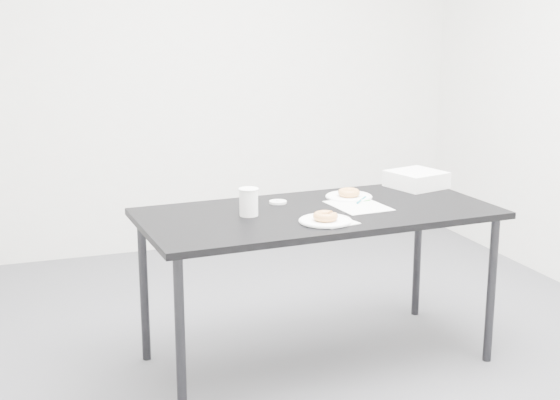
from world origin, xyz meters
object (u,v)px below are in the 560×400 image
object	(u,v)px
coffee_cup	(249,202)
bakery_box	(416,179)
donut_far	(349,193)
table	(318,222)
pen	(361,200)
plate_far	(349,197)
scorecard	(358,206)
donut_near	(325,216)
plate_near	(325,221)

from	to	relation	value
coffee_cup	bakery_box	bearing A→B (deg)	14.94
donut_far	table	bearing A→B (deg)	-141.78
pen	plate_far	size ratio (longest dim) A/B	0.59
scorecard	plate_far	bearing A→B (deg)	75.23
table	coffee_cup	xyz separation A→B (m)	(-0.35, 0.02, 0.13)
table	plate_far	world-z (taller)	plate_far
pen	plate_far	distance (m)	0.10
table	scorecard	size ratio (longest dim) A/B	5.70
plate_far	donut_far	size ratio (longest dim) A/B	2.13
plate_far	table	bearing A→B (deg)	-141.78
plate_far	bakery_box	distance (m)	0.46
pen	bakery_box	distance (m)	0.47
table	scorecard	bearing A→B (deg)	0.89
table	pen	xyz separation A→B (m)	(0.28, 0.10, 0.07)
table	scorecard	distance (m)	0.23
table	donut_near	xyz separation A→B (m)	(-0.05, -0.21, 0.09)
plate_near	bakery_box	size ratio (longest dim) A/B	0.93
plate_near	plate_far	world-z (taller)	plate_near
donut_far	bakery_box	bearing A→B (deg)	12.22
pen	donut_near	world-z (taller)	donut_near
scorecard	coffee_cup	distance (m)	0.57
table	donut_near	size ratio (longest dim) A/B	15.32
plate_near	donut_far	bearing A→B (deg)	53.53
table	pen	distance (m)	0.30
coffee_cup	bakery_box	xyz separation A→B (m)	(1.05, 0.28, -0.02)
donut_near	plate_far	size ratio (longest dim) A/B	0.48
bakery_box	table	bearing A→B (deg)	-172.14
table	plate_far	xyz separation A→B (m)	(0.25, 0.20, 0.06)
scorecard	donut_near	xyz separation A→B (m)	(-0.27, -0.23, 0.03)
plate_near	pen	bearing A→B (deg)	43.49
plate_near	donut_near	world-z (taller)	donut_near
coffee_cup	plate_far	bearing A→B (deg)	16.93
scorecard	donut_near	size ratio (longest dim) A/B	2.69
scorecard	plate_far	size ratio (longest dim) A/B	1.28
scorecard	table	bearing A→B (deg)	179.11
bakery_box	plate_near	bearing A→B (deg)	-160.93
plate_near	plate_far	xyz separation A→B (m)	(0.31, 0.41, -0.00)
pen	plate_near	size ratio (longest dim) A/B	0.59
donut_near	scorecard	bearing A→B (deg)	39.99
plate_near	donut_far	world-z (taller)	donut_far
coffee_cup	scorecard	bearing A→B (deg)	-0.24
table	plate_near	distance (m)	0.23
scorecard	donut_far	xyz separation A→B (m)	(0.03, 0.18, 0.02)
table	donut_near	bearing A→B (deg)	-106.74
coffee_cup	donut_far	bearing A→B (deg)	16.93
pen	plate_near	bearing A→B (deg)	175.77
pen	bakery_box	xyz separation A→B (m)	(0.42, 0.20, 0.04)
donut_far	coffee_cup	size ratio (longest dim) A/B	0.86
scorecard	bakery_box	size ratio (longest dim) A/B	1.17
scorecard	pen	bearing A→B (deg)	51.35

